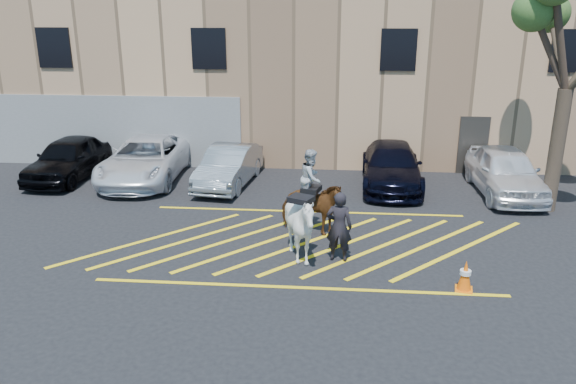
# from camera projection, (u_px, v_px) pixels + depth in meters

# --- Properties ---
(ground) EXTENTS (90.00, 90.00, 0.00)m
(ground) POSITION_uv_depth(u_px,v_px,m) (304.00, 239.00, 15.47)
(ground) COLOR black
(ground) RESTS_ON ground
(car_black_suv) EXTENTS (2.03, 4.58, 1.53)m
(car_black_suv) POSITION_uv_depth(u_px,v_px,m) (69.00, 158.00, 20.75)
(car_black_suv) COLOR black
(car_black_suv) RESTS_ON ground
(car_white_pickup) EXTENTS (2.70, 5.58, 1.53)m
(car_white_pickup) POSITION_uv_depth(u_px,v_px,m) (146.00, 159.00, 20.60)
(car_white_pickup) COLOR white
(car_white_pickup) RESTS_ON ground
(car_silver_sedan) EXTENTS (1.97, 4.36, 1.39)m
(car_silver_sedan) POSITION_uv_depth(u_px,v_px,m) (229.00, 166.00, 19.98)
(car_silver_sedan) COLOR gray
(car_silver_sedan) RESTS_ON ground
(car_blue_suv) EXTENTS (2.22, 5.06, 1.45)m
(car_blue_suv) POSITION_uv_depth(u_px,v_px,m) (391.00, 166.00, 19.93)
(car_blue_suv) COLOR black
(car_blue_suv) RESTS_ON ground
(car_white_suv) EXTENTS (1.98, 4.72, 1.60)m
(car_white_suv) POSITION_uv_depth(u_px,v_px,m) (505.00, 171.00, 18.99)
(car_white_suv) COLOR white
(car_white_suv) RESTS_ON ground
(handler) EXTENTS (0.72, 0.53, 1.81)m
(handler) POSITION_uv_depth(u_px,v_px,m) (339.00, 227.00, 13.94)
(handler) COLOR black
(handler) RESTS_ON ground
(warehouse) EXTENTS (32.42, 10.20, 7.30)m
(warehouse) POSITION_uv_depth(u_px,v_px,m) (319.00, 63.00, 25.65)
(warehouse) COLOR tan
(warehouse) RESTS_ON ground
(hatching_zone) EXTENTS (12.60, 5.12, 0.01)m
(hatching_zone) POSITION_uv_depth(u_px,v_px,m) (304.00, 244.00, 15.18)
(hatching_zone) COLOR yellow
(hatching_zone) RESTS_ON ground
(mounted_bay) EXTENTS (2.01, 1.30, 2.45)m
(mounted_bay) POSITION_uv_depth(u_px,v_px,m) (311.00, 201.00, 15.54)
(mounted_bay) COLOR #5B3315
(mounted_bay) RESTS_ON ground
(saddled_white) EXTENTS (2.06, 2.15, 1.84)m
(saddled_white) POSITION_uv_depth(u_px,v_px,m) (301.00, 226.00, 13.91)
(saddled_white) COLOR silver
(saddled_white) RESTS_ON ground
(traffic_cone) EXTENTS (0.45, 0.45, 0.73)m
(traffic_cone) POSITION_uv_depth(u_px,v_px,m) (465.00, 275.00, 12.61)
(traffic_cone) COLOR orange
(traffic_cone) RESTS_ON ground
(tree) EXTENTS (3.99, 4.37, 7.31)m
(tree) POSITION_uv_depth(u_px,v_px,m) (576.00, 22.00, 15.92)
(tree) COLOR #473C2B
(tree) RESTS_ON ground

